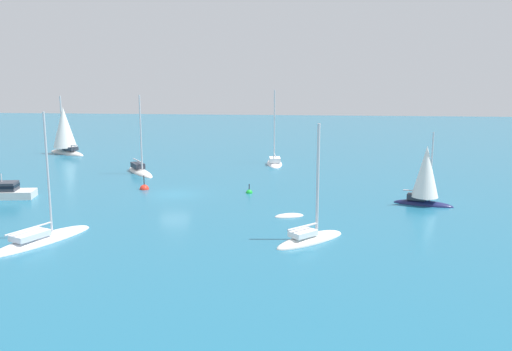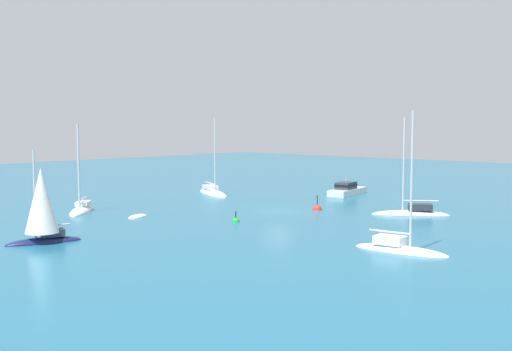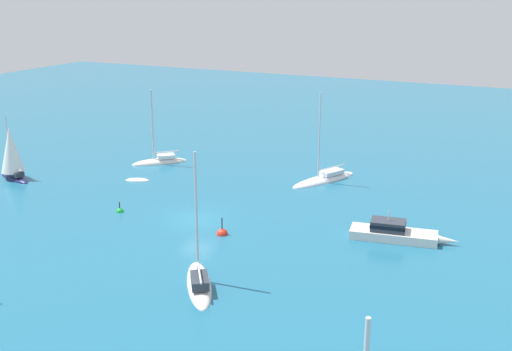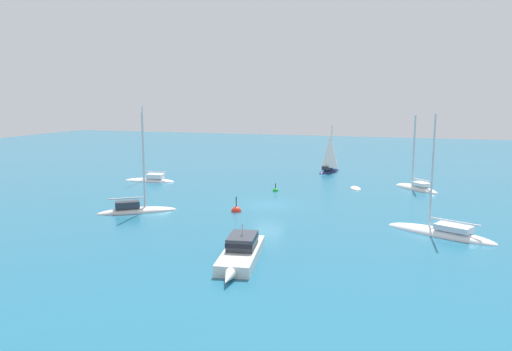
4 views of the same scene
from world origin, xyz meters
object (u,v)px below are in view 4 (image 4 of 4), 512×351
(yacht_1, at_px, (416,188))
(dinghy, at_px, (356,189))
(ketch, at_px, (441,233))
(sailboat, at_px, (136,210))
(mooring_buoy, at_px, (236,212))
(yacht, at_px, (330,154))
(channel_buoy, at_px, (275,191))
(launch, at_px, (241,251))
(sloop, at_px, (150,180))

(yacht_1, distance_m, dinghy, 6.18)
(ketch, height_order, dinghy, ketch)
(ketch, distance_m, sailboat, 23.65)
(dinghy, distance_m, mooring_buoy, 15.80)
(mooring_buoy, bearing_deg, yacht, -98.76)
(ketch, relative_size, channel_buoy, 7.93)
(launch, bearing_deg, channel_buoy, -179.03)
(sailboat, bearing_deg, mooring_buoy, -15.57)
(sloop, bearing_deg, yacht, -150.37)
(launch, relative_size, ketch, 0.88)
(ketch, distance_m, dinghy, 17.41)
(dinghy, distance_m, channel_buoy, 8.46)
(sloop, distance_m, dinghy, 22.79)
(sloop, relative_size, dinghy, 3.55)
(sloop, bearing_deg, launch, 123.61)
(channel_buoy, bearing_deg, ketch, 141.84)
(dinghy, relative_size, channel_buoy, 2.23)
(yacht, height_order, sailboat, sailboat)
(sailboat, bearing_deg, dinghy, 10.63)
(yacht_1, bearing_deg, ketch, 140.79)
(sloop, relative_size, yacht_1, 1.09)
(sailboat, bearing_deg, yacht_1, 4.18)
(sloop, distance_m, mooring_buoy, 18.21)
(yacht, height_order, dinghy, yacht)
(yacht, relative_size, dinghy, 2.57)
(sloop, bearing_deg, yacht_1, -178.58)
(dinghy, bearing_deg, yacht, 3.04)
(yacht_1, relative_size, channel_buoy, 7.30)
(sloop, distance_m, channel_buoy, 15.16)
(sailboat, xyz_separation_m, channel_buoy, (-8.50, -12.38, -0.17))
(yacht_1, bearing_deg, mooring_buoy, 91.99)
(sloop, height_order, ketch, sloop)
(sloop, distance_m, yacht, 22.51)
(ketch, relative_size, sailboat, 1.02)
(yacht_1, height_order, sailboat, sailboat)
(yacht, distance_m, sailboat, 29.39)
(dinghy, bearing_deg, yacht_1, -95.45)
(mooring_buoy, bearing_deg, channel_buoy, -93.98)
(sailboat, height_order, mooring_buoy, sailboat)
(sailboat, xyz_separation_m, mooring_buoy, (-7.82, -2.69, -0.17))
(yacht_1, bearing_deg, sloop, 53.22)
(launch, height_order, sailboat, sailboat)
(sloop, height_order, yacht_1, sloop)
(dinghy, xyz_separation_m, mooring_buoy, (8.25, 13.47, 0.01))
(yacht_1, relative_size, ketch, 0.92)
(launch, distance_m, yacht_1, 28.25)
(dinghy, bearing_deg, channel_buoy, 96.82)
(dinghy, bearing_deg, ketch, -173.86)
(ketch, distance_m, channel_buoy, 19.26)
(ketch, xyz_separation_m, channel_buoy, (15.15, -11.90, -0.09))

